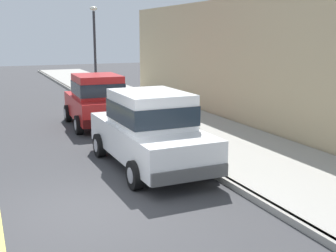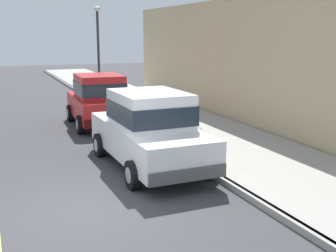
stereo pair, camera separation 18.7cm
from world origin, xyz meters
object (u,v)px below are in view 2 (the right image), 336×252
Objects in this scene: dog_white at (190,130)px; fire_hydrant at (147,114)px; car_white_sedan at (149,129)px; car_red_hatchback at (99,99)px; street_lamp at (98,42)px.

dog_white is 2.76m from fire_hydrant.
car_white_sedan is 1.20× the size of car_red_hatchback.
dog_white is (1.95, 1.73, -0.55)m from car_white_sedan.
fire_hydrant is 0.16× the size of street_lamp.
car_white_sedan is at bearing -97.52° from street_lamp.
car_white_sedan is at bearing -138.37° from dog_white.
dog_white is at bearing -81.82° from fire_hydrant.
car_white_sedan is 5.35m from car_red_hatchback.
fire_hydrant reaches higher than dog_white.
car_red_hatchback is 6.14m from street_lamp.
dog_white is 0.16× the size of street_lamp.
street_lamp is (1.45, 11.00, 1.92)m from car_white_sedan.
dog_white is 0.98× the size of fire_hydrant.
fire_hydrant is 6.98m from street_lamp.
street_lamp is (-0.10, 6.54, 2.43)m from fire_hydrant.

